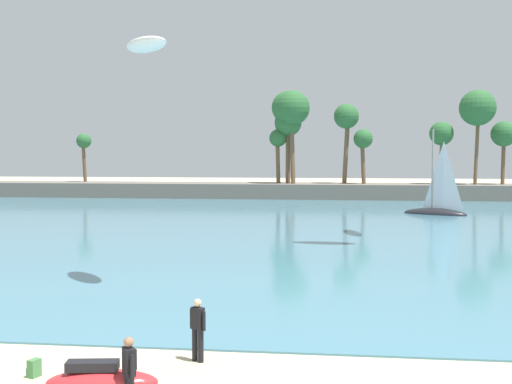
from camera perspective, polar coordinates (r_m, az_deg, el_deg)
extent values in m
cube|color=teal|center=(67.00, 4.66, -1.15)|extent=(220.00, 99.28, 0.06)
cube|color=slate|center=(76.55, 4.93, 0.09)|extent=(83.24, 6.00, 1.80)
cylinder|color=brown|center=(79.35, 21.12, 2.74)|extent=(0.53, 0.66, 5.84)
sphere|color=#2D6633|center=(79.37, 21.17, 4.84)|extent=(2.93, 2.93, 2.93)
cylinder|color=brown|center=(77.07, 1.95, 2.81)|extent=(0.64, 0.57, 5.43)
sphere|color=#2D6633|center=(77.08, 1.96, 4.82)|extent=(2.10, 2.10, 2.10)
cylinder|color=brown|center=(77.07, 2.86, 3.48)|extent=(0.54, 0.82, 7.24)
sphere|color=#2D6633|center=(77.15, 2.86, 6.16)|extent=(3.24, 3.24, 3.24)
cylinder|color=brown|center=(76.98, 2.84, 4.16)|extent=(0.64, 0.76, 9.07)
sphere|color=#2D6633|center=(77.17, 2.85, 7.52)|extent=(3.89, 3.89, 3.89)
cylinder|color=brown|center=(83.41, -15.03, 2.65)|extent=(0.57, 0.66, 5.17)
sphere|color=#2D6633|center=(83.41, -15.06, 4.41)|extent=(1.87, 1.87, 1.87)
cylinder|color=brown|center=(76.26, 3.23, 4.12)|extent=(0.87, 1.00, 8.97)
sphere|color=#2D6633|center=(76.44, 3.24, 7.48)|extent=(4.15, 4.15, 4.15)
cylinder|color=brown|center=(77.91, 19.03, 3.87)|extent=(0.72, 0.81, 8.81)
sphere|color=#2D6633|center=(78.08, 19.10, 7.09)|extent=(4.14, 4.14, 4.14)
cylinder|color=brown|center=(76.99, 8.01, 3.73)|extent=(0.90, 0.59, 7.99)
sphere|color=#2D6633|center=(77.11, 8.04, 6.69)|extent=(2.97, 2.97, 2.97)
cylinder|color=brown|center=(76.48, 9.49, 2.71)|extent=(0.73, 0.47, 5.31)
sphere|color=#2D6633|center=(76.49, 9.51, 4.69)|extent=(2.25, 2.25, 2.25)
cylinder|color=brown|center=(77.91, 16.12, 2.85)|extent=(0.70, 0.73, 5.92)
sphere|color=#2D6633|center=(77.93, 16.16, 5.02)|extent=(2.79, 2.79, 2.79)
ellipsoid|color=red|center=(14.67, -13.52, -16.17)|extent=(2.50, 1.19, 0.56)
cube|color=black|center=(14.59, -14.34, -14.72)|extent=(1.14, 0.52, 0.20)
cylinder|color=black|center=(14.39, -10.73, -14.43)|extent=(0.10, 0.10, 0.44)
cube|color=black|center=(14.00, -11.23, -14.56)|extent=(0.36, 0.39, 0.58)
sphere|color=#9E7051|center=(13.88, -11.25, -12.95)|extent=(0.21, 0.21, 0.21)
cylinder|color=black|center=(14.22, -11.51, -14.44)|extent=(0.09, 0.09, 0.50)
cylinder|color=black|center=(13.81, -10.94, -14.99)|extent=(0.09, 0.09, 0.50)
cylinder|color=black|center=(17.42, -5.46, -13.34)|extent=(0.15, 0.15, 0.86)
cylinder|color=black|center=(17.27, -4.93, -13.49)|extent=(0.15, 0.15, 0.86)
cube|color=black|center=(17.15, -5.21, -11.11)|extent=(0.39, 0.35, 0.58)
sphere|color=beige|center=(17.05, -5.22, -9.78)|extent=(0.21, 0.21, 0.21)
cylinder|color=black|center=(17.32, -5.75, -11.10)|extent=(0.09, 0.09, 0.50)
cylinder|color=black|center=(17.00, -4.65, -11.38)|extent=(0.09, 0.09, 0.50)
cube|color=#47844C|center=(17.11, -19.11, -14.57)|extent=(0.29, 0.35, 0.44)
cube|color=#47844C|center=(17.23, -19.42, -14.80)|extent=(0.15, 0.23, 0.20)
ellipsoid|color=black|center=(58.41, 15.63, -1.92)|extent=(5.71, 3.72, 1.10)
cylinder|color=gray|center=(58.24, 15.43, 2.00)|extent=(0.17, 0.17, 6.89)
pyramid|color=silver|center=(58.02, 16.31, 1.47)|extent=(2.34, 1.14, 5.86)
ellipsoid|color=white|center=(26.64, -9.77, 12.78)|extent=(2.90, 3.14, 0.66)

